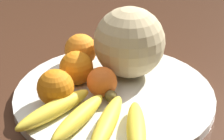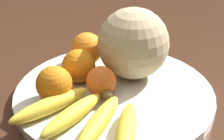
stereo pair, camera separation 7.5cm
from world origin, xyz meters
name	(u,v)px [view 1 (the left image)]	position (x,y,z in m)	size (l,w,h in m)	color
kitchen_table	(111,121)	(0.00, 0.00, 0.64)	(1.52, 1.10, 0.72)	#3D2316
fruit_bowl	(112,94)	(0.03, 0.00, 0.74)	(0.41, 0.41, 0.02)	silver
melon	(129,42)	(-0.03, 0.05, 0.82)	(0.15, 0.15, 0.15)	#C6B284
banana_bunch	(94,120)	(0.14, -0.06, 0.76)	(0.23, 0.25, 0.03)	brown
orange_front_left	(81,50)	(-0.10, -0.05, 0.78)	(0.07, 0.07, 0.07)	orange
orange_front_right	(55,88)	(0.05, -0.12, 0.78)	(0.07, 0.07, 0.07)	orange
orange_mid_center	(76,68)	(-0.02, -0.07, 0.78)	(0.07, 0.07, 0.07)	orange
orange_back_left	(102,82)	(0.04, -0.03, 0.77)	(0.06, 0.06, 0.06)	orange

